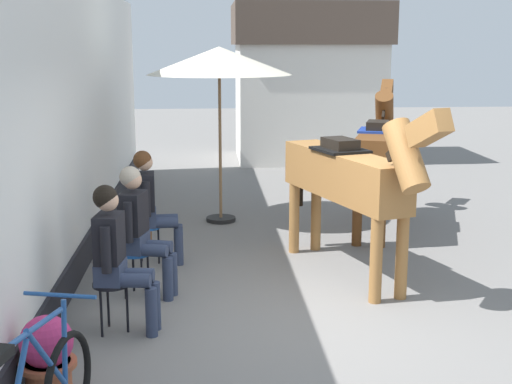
{
  "coord_description": "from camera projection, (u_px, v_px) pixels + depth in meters",
  "views": [
    {
      "loc": [
        -0.92,
        -6.21,
        2.62
      ],
      "look_at": [
        -0.4,
        1.2,
        1.05
      ],
      "focal_mm": 49.43,
      "sensor_mm": 36.0,
      "label": 1
    }
  ],
  "objects": [
    {
      "name": "seated_visitor_middle",
      "position": [
        140.0,
        225.0,
        7.31
      ],
      "size": [
        0.61,
        0.48,
        1.39
      ],
      "color": "#194C99",
      "rests_on": "ground_plane"
    },
    {
      "name": "pub_facade_wall",
      "position": [
        57.0,
        145.0,
        7.64
      ],
      "size": [
        0.34,
        14.0,
        3.4
      ],
      "color": "white",
      "rests_on": "ground_plane"
    },
    {
      "name": "saddled_horse_near",
      "position": [
        350.0,
        177.0,
        7.86
      ],
      "size": [
        1.21,
        2.89,
        2.06
      ],
      "color": "#9E6B38",
      "rests_on": "ground_plane"
    },
    {
      "name": "satchel_bag",
      "position": [
        143.0,
        238.0,
        9.29
      ],
      "size": [
        0.22,
        0.3,
        0.2
      ],
      "primitive_type": "cube",
      "rotation": [
        0.0,
        0.0,
        4.31
      ],
      "color": "brown",
      "rests_on": "ground_plane"
    },
    {
      "name": "seated_visitor_far",
      "position": [
        151.0,
        201.0,
        8.39
      ],
      "size": [
        0.61,
        0.49,
        1.39
      ],
      "color": "#194C99",
      "rests_on": "ground_plane"
    },
    {
      "name": "saddled_horse_far",
      "position": [
        378.0,
        148.0,
        10.09
      ],
      "size": [
        1.21,
        2.89,
        2.06
      ],
      "color": "brown",
      "rests_on": "ground_plane"
    },
    {
      "name": "distant_cottage",
      "position": [
        308.0,
        80.0,
        16.04
      ],
      "size": [
        3.4,
        2.6,
        3.5
      ],
      "color": "silver",
      "rests_on": "ground_plane"
    },
    {
      "name": "seated_visitor_near",
      "position": [
        117.0,
        251.0,
        6.37
      ],
      "size": [
        0.61,
        0.49,
        1.39
      ],
      "color": "black",
      "rests_on": "ground_plane"
    },
    {
      "name": "flower_planter_near",
      "position": [
        47.0,
        355.0,
        5.27
      ],
      "size": [
        0.43,
        0.43,
        0.64
      ],
      "color": "#A85638",
      "rests_on": "ground_plane"
    },
    {
      "name": "cafe_parasol",
      "position": [
        219.0,
        62.0,
        10.13
      ],
      "size": [
        2.1,
        2.1,
        2.58
      ],
      "color": "black",
      "rests_on": "ground_plane"
    },
    {
      "name": "ground_plane",
      "position": [
        276.0,
        240.0,
        9.6
      ],
      "size": [
        40.0,
        40.0,
        0.0
      ],
      "primitive_type": "plane",
      "color": "slate"
    }
  ]
}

